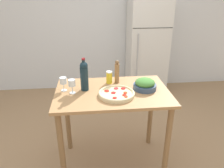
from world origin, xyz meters
name	(u,v)px	position (x,y,z in m)	size (l,w,h in m)	color
ground_plane	(112,162)	(0.00, 0.00, 0.00)	(14.00, 14.00, 0.00)	#9E7A56
wall_back	(100,22)	(0.00, 2.21, 1.30)	(6.40, 0.08, 2.60)	silver
refrigerator	(147,47)	(0.83, 1.86, 0.89)	(0.68, 0.63, 1.78)	silver
prep_counter	(112,105)	(0.00, 0.00, 0.77)	(1.14, 0.74, 0.93)	#A87A4C
wine_bottle	(84,75)	(-0.27, 0.06, 1.09)	(0.08, 0.08, 0.33)	#142833
wine_glass_near	(72,84)	(-0.40, -0.01, 1.03)	(0.07, 0.07, 0.14)	silver
wine_glass_far	(63,81)	(-0.48, 0.06, 1.03)	(0.07, 0.07, 0.14)	silver
pepper_mill	(117,72)	(0.07, 0.21, 1.05)	(0.05, 0.05, 0.25)	olive
salad_bowl	(145,84)	(0.33, 0.01, 0.98)	(0.24, 0.24, 0.12)	#384C6B
homemade_pizza	(117,94)	(0.03, -0.10, 0.95)	(0.35, 0.35, 0.04)	beige
salt_canister	(109,77)	(-0.01, 0.20, 0.99)	(0.06, 0.06, 0.13)	yellow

